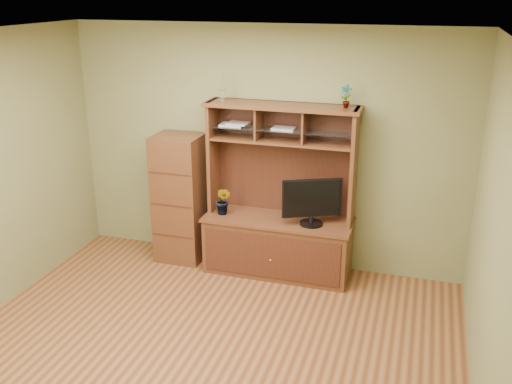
% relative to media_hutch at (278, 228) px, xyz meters
% --- Properties ---
extents(room, '(4.54, 4.04, 2.74)m').
position_rel_media_hutch_xyz_m(room, '(-0.24, -1.73, 0.83)').
color(room, '#583019').
rests_on(room, ground).
extents(media_hutch, '(1.66, 0.61, 1.90)m').
position_rel_media_hutch_xyz_m(media_hutch, '(0.00, 0.00, 0.00)').
color(media_hutch, '#462814').
rests_on(media_hutch, room).
extents(monitor, '(0.61, 0.31, 0.51)m').
position_rel_media_hutch_xyz_m(monitor, '(0.38, -0.08, 0.40)').
color(monitor, black).
rests_on(monitor, media_hutch).
extents(orchid_plant, '(0.21, 0.19, 0.32)m').
position_rel_media_hutch_xyz_m(orchid_plant, '(-0.61, -0.08, 0.29)').
color(orchid_plant, '#2E5E20').
rests_on(orchid_plant, media_hutch).
extents(top_plant, '(0.13, 0.09, 0.23)m').
position_rel_media_hutch_xyz_m(top_plant, '(0.66, 0.08, 1.49)').
color(top_plant, '#345F21').
rests_on(top_plant, media_hutch).
extents(reed_diffuser, '(0.06, 0.06, 0.31)m').
position_rel_media_hutch_xyz_m(reed_diffuser, '(-0.66, 0.08, 1.50)').
color(reed_diffuser, silver).
rests_on(reed_diffuser, media_hutch).
extents(magazines, '(0.83, 0.20, 0.04)m').
position_rel_media_hutch_xyz_m(magazines, '(-0.35, 0.08, 1.13)').
color(magazines, '#BCBDC2').
rests_on(magazines, media_hutch).
extents(side_cabinet, '(0.53, 0.49, 1.49)m').
position_rel_media_hutch_xyz_m(side_cabinet, '(-1.18, 0.01, 0.22)').
color(side_cabinet, '#462814').
rests_on(side_cabinet, room).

